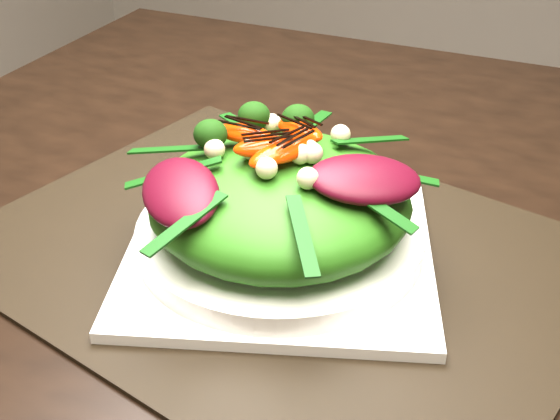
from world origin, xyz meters
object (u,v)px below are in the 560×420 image
at_px(placemat, 280,254).
at_px(orange_segment, 286,144).
at_px(salad_bowl, 280,234).
at_px(plate_base, 280,247).
at_px(lettuce_mound, 280,199).

distance_m(placemat, orange_segment, 0.10).
height_order(placemat, salad_bowl, salad_bowl).
bearing_deg(plate_base, placemat, 0.00).
distance_m(plate_base, lettuce_mound, 0.05).
distance_m(plate_base, salad_bowl, 0.01).
distance_m(lettuce_mound, orange_segment, 0.05).
relative_size(plate_base, orange_segment, 4.70).
bearing_deg(orange_segment, lettuce_mound, -86.51).
xyz_separation_m(placemat, orange_segment, (-0.00, 0.02, 0.10)).
distance_m(salad_bowl, orange_segment, 0.08).
relative_size(salad_bowl, lettuce_mound, 1.12).
bearing_deg(placemat, lettuce_mound, 180.00).
distance_m(salad_bowl, lettuce_mound, 0.03).
relative_size(plate_base, salad_bowl, 1.05).
distance_m(placemat, salad_bowl, 0.02).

